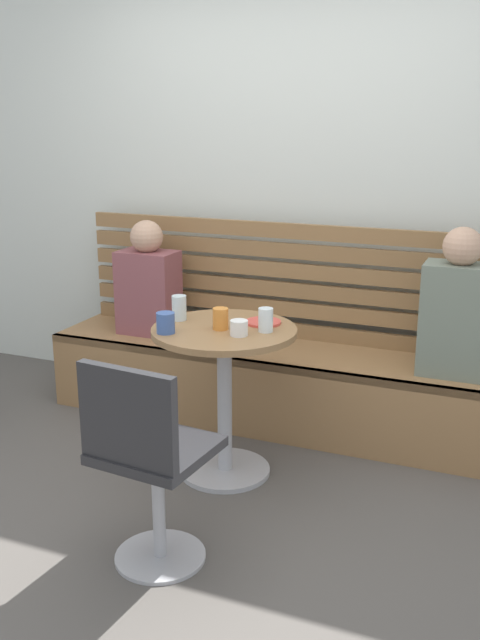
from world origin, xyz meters
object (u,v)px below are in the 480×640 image
person_adult (457,310)px  cup_tumbler_orange (221,319)px  cup_mug_blue (166,323)px  cup_glass_tall (179,308)px  person_child_left (148,284)px  cup_water_clear (266,320)px  cup_ceramic_white (239,328)px  cafe_table (224,373)px  plate_small (263,322)px  white_chair (147,458)px  booth_bench (282,387)px

person_adult → cup_tumbler_orange: person_adult is taller
cup_mug_blue → cup_glass_tall: cup_glass_tall is taller
person_child_left → cup_mug_blue: 1.02m
cup_water_clear → cup_ceramic_white: bearing=-131.0°
cafe_table → cup_tumbler_orange: size_ratio=7.40×
cup_glass_tall → cup_tumbler_orange: bearing=-15.3°
cup_water_clear → plate_small: bearing=115.4°
cup_tumbler_orange → plate_small: bearing=48.5°
white_chair → person_child_left: size_ratio=1.27×
white_chair → cup_glass_tall: cup_glass_tall is taller
cup_ceramic_white → cup_mug_blue: (-0.32, -0.09, 0.01)m
white_chair → plate_small: bearing=84.1°
cup_glass_tall → person_child_left: bearing=130.1°
cup_ceramic_white → cup_water_clear: size_ratio=0.73×
cafe_table → white_chair: 0.82m
person_adult → cup_ceramic_white: (-0.87, -0.70, 0.00)m
person_adult → cup_tumbler_orange: size_ratio=7.41×
cup_tumbler_orange → cup_mug_blue: bearing=-144.2°
person_child_left → white_chair: bearing=-61.0°
person_adult → plate_small: bearing=-150.1°
booth_bench → person_child_left: person_child_left is taller
white_chair → plate_small: 1.00m
cafe_table → plate_small: 0.30m
person_child_left → cup_mug_blue: bearing=-56.0°
cup_water_clear → cup_tumbler_orange: bearing=-167.5°
cafe_table → cup_mug_blue: size_ratio=7.79×
booth_bench → cup_water_clear: size_ratio=24.55×
cup_tumbler_orange → cup_water_clear: (0.20, 0.05, 0.01)m
cafe_table → cup_water_clear: cup_water_clear is taller
cup_tumbler_orange → cup_water_clear: bearing=12.5°
cup_ceramic_white → cup_mug_blue: cup_mug_blue is taller
white_chair → cup_mug_blue: bearing=111.7°
booth_bench → person_adult: size_ratio=3.64×
cafe_table → white_chair: bearing=-87.0°
cafe_table → plate_small: (0.14, 0.14, 0.23)m
booth_bench → cup_tumbler_orange: (-0.07, -0.68, 0.57)m
booth_bench → person_adult: person_adult is taller
person_adult → cup_water_clear: bearing=-142.2°
booth_bench → plate_small: size_ratio=15.88×
cafe_table → plate_small: bearing=45.2°
booth_bench → cup_tumbler_orange: cup_tumbler_orange is taller
cup_ceramic_white → cup_glass_tall: size_ratio=0.67×
cup_water_clear → plate_small: 0.14m
person_child_left → cup_water_clear: size_ratio=6.11×
cup_tumbler_orange → cup_water_clear: 0.21m
person_adult → cup_tumbler_orange: 1.18m
white_chair → cup_tumbler_orange: size_ratio=8.50×
person_child_left → person_adult: bearing=-1.5°
person_adult → cup_glass_tall: (-1.23, -0.58, 0.03)m
booth_bench → cup_mug_blue: cup_mug_blue is taller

